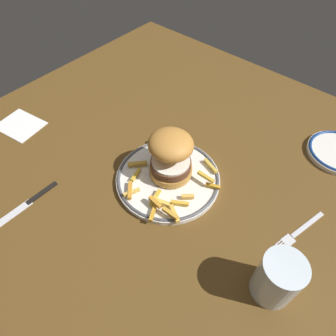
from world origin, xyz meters
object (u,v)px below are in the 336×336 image
object	(u,v)px
dinner_plate	(168,178)
fork	(300,231)
napkin	(20,125)
knife	(29,202)
burger	(171,154)
water_glass	(276,280)

from	to	relation	value
dinner_plate	fork	xyz separation A→B (cm)	(30.38, 8.01, -0.66)
fork	napkin	bearing A→B (deg)	-164.61
knife	napkin	world-z (taller)	knife
fork	burger	bearing A→B (deg)	-168.91
fork	knife	bearing A→B (deg)	-146.07
fork	napkin	size ratio (longest dim) A/B	1.17
knife	burger	bearing A→B (deg)	55.26
fork	knife	size ratio (longest dim) A/B	0.79
dinner_plate	knife	xyz separation A→B (cm)	(-19.93, -25.83, -0.58)
burger	water_glass	world-z (taller)	burger
burger	knife	bearing A→B (deg)	-124.74
knife	napkin	distance (cm)	28.12
burger	napkin	distance (cm)	46.98
dinner_plate	napkin	bearing A→B (deg)	-164.20
burger	napkin	world-z (taller)	burger
napkin	fork	bearing A→B (deg)	15.39
burger	knife	world-z (taller)	burger
water_glass	napkin	bearing A→B (deg)	-175.82
dinner_plate	burger	bearing A→B (deg)	109.48
knife	dinner_plate	bearing A→B (deg)	52.35
burger	napkin	xyz separation A→B (cm)	(-44.10, -14.59, -7.02)
water_glass	fork	size ratio (longest dim) A/B	0.77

